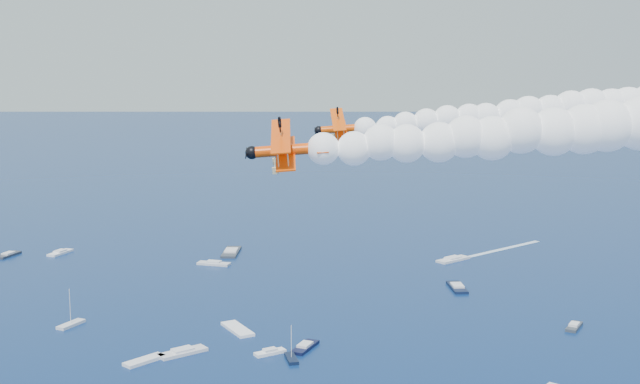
{
  "coord_description": "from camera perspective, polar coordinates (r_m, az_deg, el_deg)",
  "views": [
    {
      "loc": [
        2.46,
        -75.73,
        62.81
      ],
      "look_at": [
        0.98,
        14.39,
        48.37
      ],
      "focal_mm": 46.76,
      "sensor_mm": 36.0,
      "label": 1
    }
  ],
  "objects": [
    {
      "name": "spectator_boats",
      "position": [
        204.49,
        -1.95,
        -8.69
      ],
      "size": [
        234.53,
        166.53,
        0.7
      ],
      "color": "silver",
      "rests_on": "ground"
    },
    {
      "name": "boat_wakes",
      "position": [
        199.22,
        -5.84,
        -9.31
      ],
      "size": [
        187.08,
        198.14,
        0.04
      ],
      "color": "white",
      "rests_on": "ground"
    },
    {
      "name": "smoke_trail_lead",
      "position": [
        113.66,
        19.81,
        5.52
      ],
      "size": [
        72.76,
        13.38,
        12.94
      ],
      "primitive_type": null,
      "rotation": [
        0.0,
        0.0,
        3.18
      ],
      "color": "white"
    },
    {
      "name": "biplane_trail",
      "position": [
        74.88,
        -2.19,
        2.89
      ],
      "size": [
        8.18,
        9.7,
        7.63
      ],
      "primitive_type": null,
      "rotation": [
        -0.28,
        0.07,
        3.18
      ],
      "color": "#FF4805"
    },
    {
      "name": "biplane_lead",
      "position": [
        106.27,
        1.55,
        4.36
      ],
      "size": [
        7.63,
        9.09,
        7.22
      ],
      "primitive_type": null,
      "rotation": [
        -0.3,
        0.07,
        3.18
      ],
      "color": "#FF4F05"
    }
  ]
}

